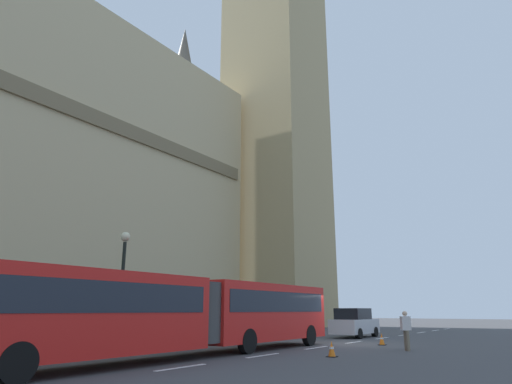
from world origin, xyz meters
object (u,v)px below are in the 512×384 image
object	(u,v)px
clock_tower	(275,11)
pedestrian_near_cones	(406,329)
street_lamp	(122,280)
articulated_bus	(192,310)
traffic_cone_middle	(382,339)
traffic_cone_west	(332,349)
sedan_lead	(355,323)

from	to	relation	value
clock_tower	pedestrian_near_cones	distance (m)	48.30
pedestrian_near_cones	street_lamp	bearing A→B (deg)	124.04
articulated_bus	street_lamp	size ratio (longest dim) A/B	3.46
clock_tower	traffic_cone_middle	bearing A→B (deg)	-136.99
articulated_bus	pedestrian_near_cones	xyz separation A→B (m)	(7.35, -6.06, -0.83)
clock_tower	articulated_bus	xyz separation A→B (m)	(-29.29, -13.99, -37.24)
traffic_cone_middle	street_lamp	size ratio (longest dim) A/B	0.11
clock_tower	traffic_cone_west	distance (m)	50.30
traffic_cone_middle	pedestrian_near_cones	world-z (taller)	pedestrian_near_cones
articulated_bus	traffic_cone_west	size ratio (longest dim) A/B	31.44
articulated_bus	sedan_lead	bearing A→B (deg)	-0.86
clock_tower	articulated_bus	size ratio (longest dim) A/B	4.07
articulated_bus	street_lamp	bearing A→B (deg)	87.29
sedan_lead	street_lamp	world-z (taller)	street_lamp
traffic_cone_west	street_lamp	world-z (taller)	street_lamp
articulated_bus	pedestrian_near_cones	world-z (taller)	articulated_bus
clock_tower	pedestrian_near_cones	world-z (taller)	clock_tower
traffic_cone_middle	pedestrian_near_cones	distance (m)	3.42
traffic_cone_middle	pedestrian_near_cones	bearing A→B (deg)	-142.14
street_lamp	clock_tower	bearing A→B (deg)	18.07
sedan_lead	street_lamp	distance (m)	16.31
traffic_cone_middle	clock_tower	bearing A→B (deg)	43.01
articulated_bus	street_lamp	xyz separation A→B (m)	(0.21, 4.51, 1.31)
clock_tower	articulated_bus	distance (m)	49.40
articulated_bus	traffic_cone_middle	size ratio (longest dim) A/B	31.44
sedan_lead	pedestrian_near_cones	world-z (taller)	sedan_lead
clock_tower	articulated_bus	world-z (taller)	clock_tower
articulated_bus	pedestrian_near_cones	size ratio (longest dim) A/B	10.79
traffic_cone_west	sedan_lead	bearing A→B (deg)	18.52
traffic_cone_middle	street_lamp	world-z (taller)	street_lamp
traffic_cone_middle	street_lamp	xyz separation A→B (m)	(-9.79, 8.51, 2.77)
clock_tower	traffic_cone_west	size ratio (longest dim) A/B	127.89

